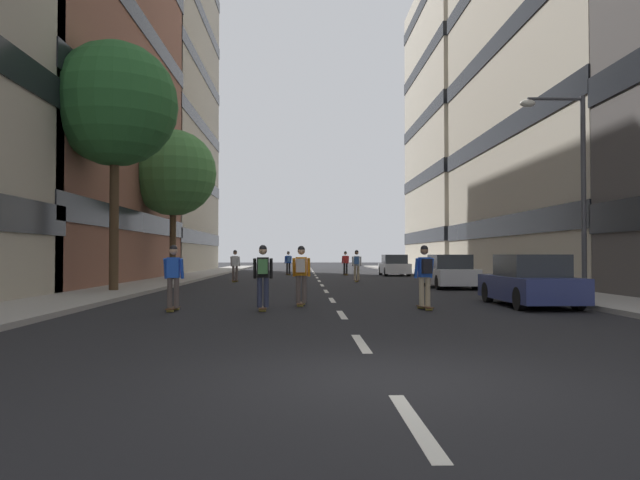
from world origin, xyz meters
The scene contains 21 objects.
ground_plane centered at (0.00, 28.27, 0.00)m, with size 169.60×169.60×0.00m, color black.
sidewalk_left centered at (-8.35, 31.80, 0.07)m, with size 2.88×77.74×0.14m, color #9E9991.
sidewalk_right centered at (8.35, 31.80, 0.07)m, with size 2.88×77.74×0.14m, color #9E9991.
lane_markings centered at (0.00, 30.50, 0.00)m, with size 0.16×67.20×0.01m.
building_left_mid centered at (-16.76, 26.25, 11.08)m, with size 14.06×23.26×21.97m.
building_left_far centered at (-16.76, 47.57, 14.94)m, with size 14.06×20.30×29.69m.
building_right_far centered at (16.76, 47.57, 13.13)m, with size 14.06×17.89×26.07m.
parked_car_near centered at (5.71, 20.39, 0.70)m, with size 1.82×4.40×1.52m.
parked_car_mid centered at (5.71, 37.06, 0.70)m, with size 1.82×4.40×1.52m.
parked_car_far centered at (5.71, 10.46, 0.70)m, with size 1.82×4.40×1.52m.
street_tree_near centered at (-8.35, 27.80, 6.17)m, with size 4.91×4.91×8.51m.
street_tree_mid centered at (-8.35, 16.78, 7.41)m, with size 4.89×4.89×9.74m.
streetlamp_right centered at (7.69, 12.00, 4.14)m, with size 2.13×0.30×6.50m.
skater_0 centered at (2.23, 38.01, 0.98)m, with size 0.56×0.92×1.78m.
skater_1 centered at (2.38, 9.38, 1.02)m, with size 0.56×0.92×1.78m.
skater_2 centered at (-4.71, 26.84, 0.98)m, with size 0.55×0.92×1.78m.
skater_3 centered at (2.06, 26.84, 1.02)m, with size 0.55×0.92×1.78m.
skater_4 centered at (-1.99, 38.32, 1.02)m, with size 0.57×0.92×1.78m.
skater_5 centered at (-2.06, 9.18, 1.02)m, with size 0.54×0.91×1.78m.
skater_6 centered at (-4.46, 9.16, 0.98)m, with size 0.54×0.91×1.78m.
skater_7 centered at (-1.03, 10.73, 1.02)m, with size 0.55×0.91×1.78m.
Camera 1 is at (-1.01, -7.53, 1.51)m, focal length 34.66 mm.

